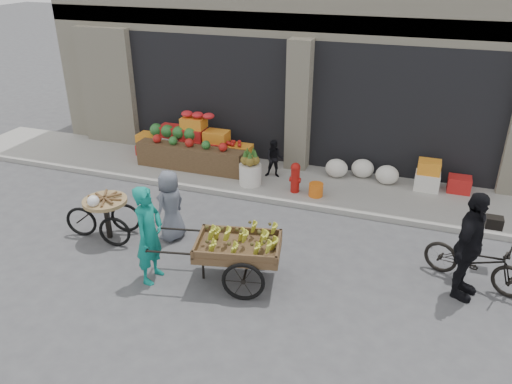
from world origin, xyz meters
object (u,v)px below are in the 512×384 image
(orange_bucket, at_px, (316,190))
(bicycle, at_px, (476,260))
(pineapple_bin, at_px, (250,174))
(banana_cart, at_px, (235,245))
(tricycle_cart, at_px, (106,212))
(vendor_woman, at_px, (149,235))
(seated_person, at_px, (274,159))
(cyclist, at_px, (469,246))
(vendor_grey, at_px, (170,206))
(fire_hydrant, at_px, (295,176))

(orange_bucket, distance_m, bicycle, 3.87)
(pineapple_bin, relative_size, banana_cart, 0.21)
(tricycle_cart, relative_size, bicycle, 0.85)
(pineapple_bin, height_order, bicycle, bicycle)
(orange_bucket, bearing_deg, pineapple_bin, 176.42)
(vendor_woman, height_order, bicycle, vendor_woman)
(seated_person, xyz_separation_m, cyclist, (4.21, -3.25, 0.34))
(vendor_grey, bearing_deg, cyclist, 104.40)
(seated_person, bearing_deg, pineapple_bin, -133.69)
(pineapple_bin, bearing_deg, banana_cart, -73.95)
(bicycle, bearing_deg, pineapple_bin, 84.64)
(pineapple_bin, bearing_deg, seated_person, 56.31)
(fire_hydrant, relative_size, banana_cart, 0.28)
(vendor_woman, relative_size, vendor_grey, 1.23)
(fire_hydrant, xyz_separation_m, tricycle_cart, (-2.96, -2.97, 0.06))
(pineapple_bin, distance_m, vendor_woman, 3.97)
(pineapple_bin, relative_size, fire_hydrant, 0.73)
(orange_bucket, relative_size, tricycle_cart, 0.22)
(orange_bucket, distance_m, seated_person, 1.42)
(vendor_woman, xyz_separation_m, tricycle_cart, (-1.50, 0.91, -0.30))
(fire_hydrant, xyz_separation_m, bicycle, (3.71, -2.20, -0.05))
(vendor_woman, bearing_deg, pineapple_bin, -4.56)
(bicycle, height_order, cyclist, cyclist)
(vendor_woman, bearing_deg, fire_hydrant, -19.99)
(banana_cart, bearing_deg, seated_person, 86.31)
(orange_bucket, bearing_deg, vendor_woman, -117.05)
(banana_cart, xyz_separation_m, tricycle_cart, (-2.87, 0.51, -0.16))
(banana_cart, bearing_deg, pineapple_bin, 93.90)
(vendor_grey, bearing_deg, vendor_woman, 28.61)
(banana_cart, bearing_deg, bicycle, 6.35)
(seated_person, distance_m, bicycle, 5.26)
(fire_hydrant, relative_size, seated_person, 0.76)
(tricycle_cart, xyz_separation_m, vendor_grey, (1.18, 0.41, 0.14))
(pineapple_bin, distance_m, cyclist, 5.35)
(vendor_grey, bearing_deg, orange_bucket, 152.67)
(vendor_woman, relative_size, cyclist, 0.94)
(tricycle_cart, bearing_deg, vendor_grey, 7.88)
(seated_person, bearing_deg, bicycle, -42.86)
(bicycle, bearing_deg, vendor_woman, 127.63)
(fire_hydrant, bearing_deg, cyclist, -36.50)
(cyclist, bearing_deg, pineapple_bin, 79.82)
(cyclist, bearing_deg, banana_cart, 123.31)
(tricycle_cart, xyz_separation_m, cyclist, (6.47, 0.36, 0.36))
(seated_person, relative_size, vendor_grey, 0.66)
(vendor_woman, distance_m, cyclist, 5.13)
(seated_person, bearing_deg, fire_hydrant, -52.88)
(banana_cart, height_order, bicycle, banana_cart)
(tricycle_cart, bearing_deg, banana_cart, -21.14)
(tricycle_cart, height_order, vendor_grey, vendor_grey)
(tricycle_cart, bearing_deg, orange_bucket, 29.04)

